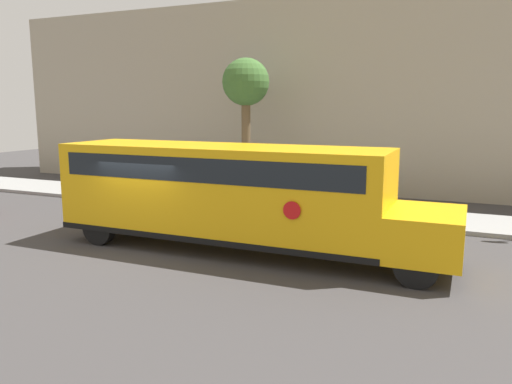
{
  "coord_description": "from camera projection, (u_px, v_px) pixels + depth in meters",
  "views": [
    {
      "loc": [
        8.4,
        -11.67,
        4.03
      ],
      "look_at": [
        2.82,
        1.16,
        1.62
      ],
      "focal_mm": 35.0,
      "sensor_mm": 36.0,
      "label": 1
    }
  ],
  "objects": [
    {
      "name": "building_backdrop",
      "position": [
        298.0,
        97.0,
        25.51
      ],
      "size": [
        32.0,
        4.0,
        9.06
      ],
      "color": "#9E937F",
      "rests_on": "ground"
    },
    {
      "name": "tree_near_sidewalk",
      "position": [
        246.0,
        87.0,
        21.85
      ],
      "size": [
        2.08,
        2.08,
        6.13
      ],
      "color": "brown",
      "rests_on": "ground"
    },
    {
      "name": "ground_plane",
      "position": [
        151.0,
        246.0,
        14.53
      ],
      "size": [
        60.0,
        60.0,
        0.0
      ],
      "primitive_type": "plane",
      "color": "#3A3838"
    },
    {
      "name": "sidewalk_strip",
      "position": [
        245.0,
        204.0,
        20.39
      ],
      "size": [
        44.0,
        3.0,
        0.15
      ],
      "color": "gray",
      "rests_on": "ground"
    },
    {
      "name": "school_bus",
      "position": [
        232.0,
        191.0,
        13.94
      ],
      "size": [
        11.12,
        2.57,
        2.95
      ],
      "color": "#EAA80F",
      "rests_on": "ground"
    }
  ]
}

